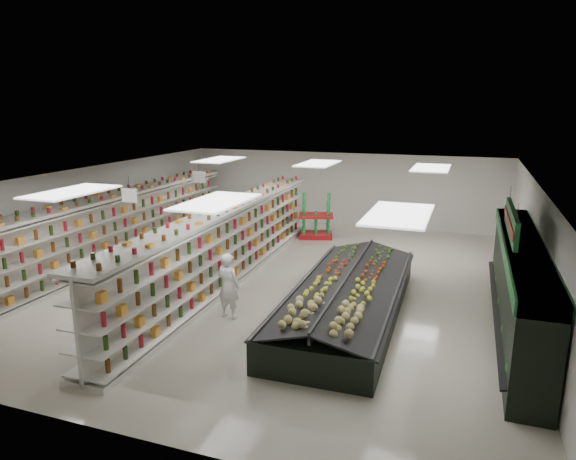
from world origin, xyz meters
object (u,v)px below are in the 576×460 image
at_px(gondola_center, 227,247).
at_px(produce_island, 348,296).
at_px(soda_endcap, 316,217).
at_px(shopper_main, 228,286).
at_px(shopper_background, 211,217).
at_px(gondola_left, 114,232).

distance_m(gondola_center, produce_island, 4.32).
distance_m(produce_island, soda_endcap, 7.84).
xyz_separation_m(shopper_main, shopper_background, (-3.98, 6.63, 0.09)).
bearing_deg(shopper_background, produce_island, -94.16).
bearing_deg(shopper_main, produce_island, -148.88).
height_order(shopper_main, shopper_background, shopper_background).
relative_size(produce_island, shopper_main, 4.35).
relative_size(soda_endcap, shopper_background, 0.92).
distance_m(gondola_center, shopper_main, 2.84).
xyz_separation_m(produce_island, shopper_background, (-6.77, 5.46, 0.45)).
bearing_deg(produce_island, gondola_center, 161.57).
xyz_separation_m(soda_endcap, shopper_background, (-3.77, -1.79, 0.11)).
relative_size(gondola_center, produce_island, 1.79).
xyz_separation_m(gondola_left, soda_endcap, (5.56, 5.42, -0.23)).
height_order(soda_endcap, shopper_main, soda_endcap).
relative_size(gondola_left, produce_island, 1.81).
bearing_deg(gondola_left, shopper_background, 63.99).
height_order(gondola_center, shopper_background, gondola_center).
xyz_separation_m(gondola_center, soda_endcap, (1.07, 5.89, -0.21)).
bearing_deg(produce_island, shopper_main, -157.16).
relative_size(gondola_left, gondola_center, 1.01).
height_order(gondola_left, shopper_main, gondola_left).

